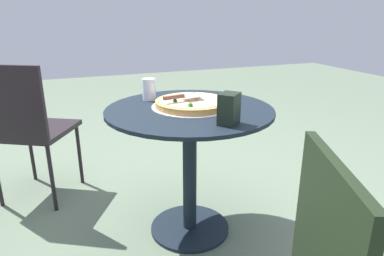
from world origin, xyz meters
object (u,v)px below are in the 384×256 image
napkin_dispenser (229,109)px  patio_table (190,144)px  pizza_on_tray (192,103)px  drinking_cup (149,89)px  pizza_server (183,96)px  patio_chair_far (26,124)px

napkin_dispenser → patio_table: bearing=60.5°
pizza_on_tray → drinking_cup: size_ratio=3.53×
napkin_dispenser → pizza_server: bearing=65.5°
pizza_server → napkin_dispenser: bearing=-72.7°
drinking_cup → napkin_dispenser: napkin_dispenser is taller
patio_table → pizza_server: 0.25m
patio_table → pizza_on_tray: pizza_on_tray is taller
pizza_server → drinking_cup: drinking_cup is taller
napkin_dispenser → patio_chair_far: size_ratio=0.15×
pizza_on_tray → pizza_server: 0.07m
patio_table → drinking_cup: size_ratio=7.26×
pizza_server → napkin_dispenser: 0.32m
patio_table → drinking_cup: bearing=120.9°
drinking_cup → patio_chair_far: bearing=148.0°
patio_chair_far → pizza_server: bearing=-39.6°
patio_table → napkin_dispenser: (0.06, -0.29, 0.25)m
napkin_dispenser → patio_chair_far: patio_chair_far is taller
napkin_dispenser → patio_chair_far: (-0.86, 0.94, -0.25)m
drinking_cup → patio_chair_far: (-0.66, 0.41, -0.24)m
pizza_server → patio_chair_far: 1.02m
pizza_server → napkin_dispenser: size_ratio=1.62×
pizza_on_tray → patio_table: bearing=-136.2°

